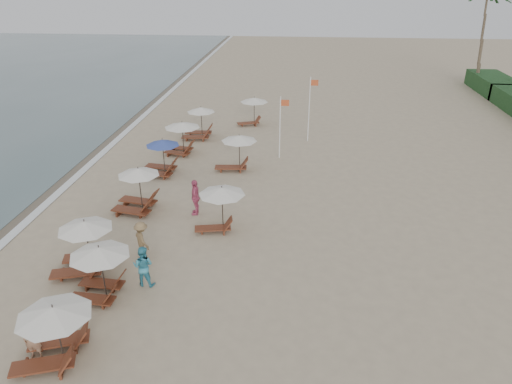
# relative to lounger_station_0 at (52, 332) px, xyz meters

# --- Properties ---
(ground) EXTENTS (160.00, 160.00, 0.00)m
(ground) POSITION_rel_lounger_station_0_xyz_m (5.29, 2.67, -1.10)
(ground) COLOR tan
(ground) RESTS_ON ground
(wet_sand_band) EXTENTS (3.20, 140.00, 0.01)m
(wet_sand_band) POSITION_rel_lounger_station_0_xyz_m (-7.21, 12.67, -1.10)
(wet_sand_band) COLOR #6B5E4C
(wet_sand_band) RESTS_ON ground
(foam_line) EXTENTS (0.50, 140.00, 0.02)m
(foam_line) POSITION_rel_lounger_station_0_xyz_m (-5.91, 12.67, -1.09)
(foam_line) COLOR white
(foam_line) RESTS_ON ground
(lounger_station_0) EXTENTS (2.66, 2.38, 2.11)m
(lounger_station_0) POSITION_rel_lounger_station_0_xyz_m (0.00, 0.00, 0.00)
(lounger_station_0) COLOR brown
(lounger_station_0) RESTS_ON ground
(lounger_station_1) EXTENTS (2.44, 2.26, 2.22)m
(lounger_station_1) POSITION_rel_lounger_station_0_xyz_m (0.18, 3.27, 0.12)
(lounger_station_1) COLOR brown
(lounger_station_1) RESTS_ON ground
(lounger_station_2) EXTENTS (2.67, 2.42, 2.35)m
(lounger_station_2) POSITION_rel_lounger_station_0_xyz_m (-1.15, 4.91, 0.00)
(lounger_station_2) COLOR brown
(lounger_station_2) RESTS_ON ground
(lounger_station_3) EXTENTS (2.61, 2.25, 2.38)m
(lounger_station_3) POSITION_rel_lounger_station_0_xyz_m (-0.75, 10.41, -0.00)
(lounger_station_3) COLOR brown
(lounger_station_3) RESTS_ON ground
(lounger_station_4) EXTENTS (2.52, 2.07, 2.24)m
(lounger_station_4) POSITION_rel_lounger_station_0_xyz_m (-0.87, 15.26, -0.07)
(lounger_station_4) COLOR brown
(lounger_station_4) RESTS_ON ground
(lounger_station_5) EXTENTS (2.55, 2.40, 2.23)m
(lounger_station_5) POSITION_rel_lounger_station_0_xyz_m (-0.45, 18.91, 0.16)
(lounger_station_5) COLOR brown
(lounger_station_5) RESTS_ON ground
(lounger_station_6) EXTENTS (2.54, 2.06, 2.36)m
(lounger_station_6) POSITION_rel_lounger_station_0_xyz_m (0.06, 22.29, -0.04)
(lounger_station_6) COLOR brown
(lounger_station_6) RESTS_ON ground
(inland_station_0) EXTENTS (2.53, 2.24, 2.22)m
(inland_station_0) POSITION_rel_lounger_station_0_xyz_m (3.88, 8.75, 0.39)
(inland_station_0) COLOR brown
(inland_station_0) RESTS_ON ground
(inland_station_1) EXTENTS (2.71, 2.24, 2.22)m
(inland_station_1) POSITION_rel_lounger_station_0_xyz_m (3.66, 16.35, 0.26)
(inland_station_1) COLOR brown
(inland_station_1) RESTS_ON ground
(inland_station_2) EXTENTS (2.57, 2.24, 2.22)m
(inland_station_2) POSITION_rel_lounger_station_0_xyz_m (3.72, 25.93, 0.37)
(inland_station_2) COLOR brown
(inland_station_2) RESTS_ON ground
(beachgoer_near) EXTENTS (0.59, 0.39, 1.58)m
(beachgoer_near) POSITION_rel_lounger_station_0_xyz_m (-0.69, -0.01, -0.31)
(beachgoer_near) COLOR #A5785A
(beachgoer_near) RESTS_ON ground
(beachgoer_mid_a) EXTENTS (0.89, 0.71, 1.73)m
(beachgoer_mid_a) POSITION_rel_lounger_station_0_xyz_m (1.61, 4.17, -0.23)
(beachgoer_mid_a) COLOR teal
(beachgoer_mid_a) RESTS_ON ground
(beachgoer_mid_b) EXTENTS (1.17, 1.20, 1.65)m
(beachgoer_mid_b) POSITION_rel_lounger_station_0_xyz_m (0.89, 6.23, -0.28)
(beachgoer_mid_b) COLOR olive
(beachgoer_mid_b) RESTS_ON ground
(beachgoer_far_a) EXTENTS (0.52, 1.14, 1.90)m
(beachgoer_far_a) POSITION_rel_lounger_station_0_xyz_m (2.40, 10.31, -0.15)
(beachgoer_far_a) COLOR #C54F74
(beachgoer_far_a) RESTS_ON ground
(flag_pole_near) EXTENTS (0.59, 0.08, 4.15)m
(flag_pole_near) POSITION_rel_lounger_station_0_xyz_m (6.32, 18.74, 1.21)
(flag_pole_near) COLOR silver
(flag_pole_near) RESTS_ON ground
(flag_pole_far) EXTENTS (0.60, 0.08, 4.69)m
(flag_pole_far) POSITION_rel_lounger_station_0_xyz_m (8.23, 22.36, 1.49)
(flag_pole_far) COLOR silver
(flag_pole_far) RESTS_ON ground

